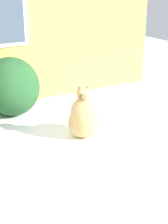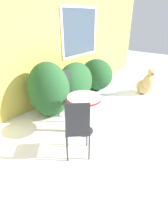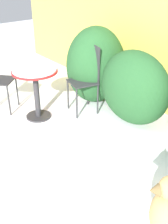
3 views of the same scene
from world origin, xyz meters
TOP-DOWN VIEW (x-y plane):
  - ground_plane at (0.00, 0.00)m, footprint 16.00×16.00m
  - house_wall at (0.04, 2.20)m, footprint 8.00×0.10m
  - shrub_left at (-1.02, 1.63)m, footprint 0.89×0.95m
  - shrub_middle at (-0.16, 1.61)m, footprint 1.11×0.71m
  - shrub_right at (0.97, 1.71)m, footprint 0.88×1.00m
  - patio_table at (-1.09, 0.59)m, footprint 0.64×0.64m
  - patio_chair_near_table at (-0.81, 1.30)m, footprint 0.46×0.46m
  - patio_chair_far_side at (-1.71, 0.23)m, footprint 0.54×0.54m
  - dog at (1.51, 0.36)m, footprint 0.63×0.66m

SIDE VIEW (x-z plane):
  - ground_plane at x=0.00m, z-range 0.00..0.00m
  - dog at x=1.51m, z-range -0.10..0.68m
  - shrub_right at x=0.97m, z-range 0.00..0.92m
  - shrub_middle at x=-0.16m, z-range 0.00..1.05m
  - patio_chair_near_table at x=-0.81m, z-range 0.05..1.08m
  - patio_chair_far_side at x=-1.71m, z-range 0.05..1.08m
  - patio_table at x=-1.09m, z-range 0.21..0.98m
  - shrub_left at x=-1.02m, z-range 0.00..1.22m
  - house_wall at x=0.04m, z-range 0.02..2.78m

